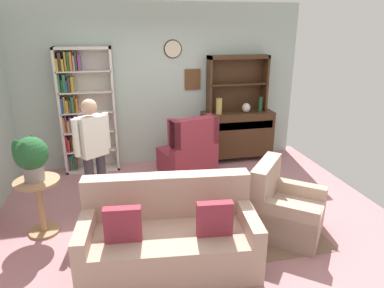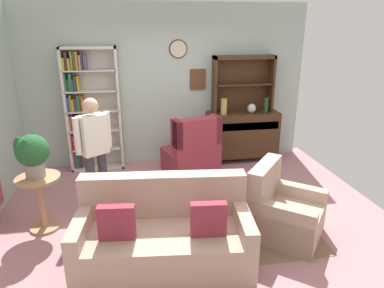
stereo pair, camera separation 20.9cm
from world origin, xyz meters
name	(u,v)px [view 1 (the left image)]	position (x,y,z in m)	size (l,w,h in m)	color
ground_plane	(188,217)	(0.00, 0.00, -0.01)	(5.40, 4.60, 0.02)	#B27A7F
wall_back	(163,86)	(0.00, 2.13, 1.40)	(5.00, 0.09, 2.80)	#ADC1B7
area_rug	(208,226)	(0.20, -0.30, 0.00)	(2.64, 1.63, 0.01)	#846651
bookshelf	(83,109)	(-1.37, 1.94, 1.09)	(0.90, 0.30, 2.10)	silver
sideboard	(237,133)	(1.34, 1.86, 0.51)	(1.30, 0.45, 0.92)	#422816
sideboard_hutch	(237,76)	(1.34, 1.97, 1.56)	(1.10, 0.26, 1.00)	#422816
vase_tall	(219,106)	(0.95, 1.78, 1.06)	(0.11, 0.11, 0.28)	tan
vase_round	(246,108)	(1.47, 1.79, 1.01)	(0.15, 0.15, 0.17)	beige
bottle_wine	(260,104)	(1.73, 1.77, 1.06)	(0.07, 0.07, 0.28)	#194223
couch_floral	(169,236)	(-0.39, -0.86, 0.31)	(1.88, 1.04, 0.90)	tan
armchair_floral	(284,211)	(1.06, -0.60, 0.29)	(1.08, 1.07, 0.88)	tan
wingback_chair	(189,154)	(0.30, 1.30, 0.38)	(0.96, 0.97, 1.05)	maroon
plant_stand	(40,201)	(-1.81, 0.04, 0.43)	(0.52, 0.52, 0.70)	#A87F56
potted_plant_large	(30,155)	(-1.83, 0.04, 1.01)	(0.38, 0.38, 0.53)	gray
person_reading	(93,149)	(-1.16, 0.41, 0.91)	(0.47, 0.36, 1.56)	#38333D
coffee_table	(177,196)	(-0.16, -0.05, 0.35)	(0.80, 0.50, 0.42)	#422816
book_stack	(183,186)	(-0.07, 0.01, 0.45)	(0.19, 0.15, 0.06)	#284C8C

